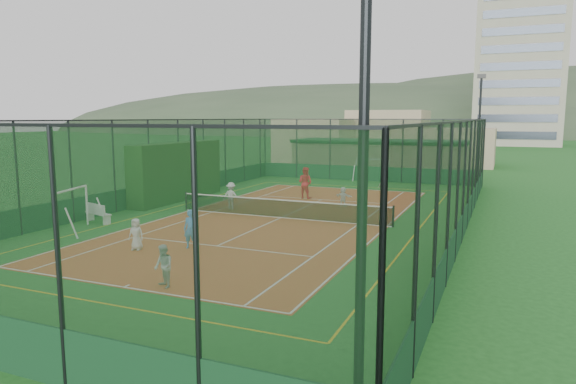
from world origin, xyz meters
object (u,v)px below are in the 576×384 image
at_px(coach, 305,183).
at_px(child_far_right, 383,188).
at_px(floodlight_se, 362,188).
at_px(child_far_back, 343,197).
at_px(apartment_tower, 520,63).
at_px(futsal_goal_near, 72,210).
at_px(futsal_goal_far, 372,170).
at_px(white_bench, 98,213).
at_px(child_near_right, 163,266).
at_px(clubhouse, 379,157).
at_px(child_near_mid, 191,229).
at_px(child_near_left, 136,234).
at_px(floodlight_ne, 479,131).
at_px(child_far_left, 231,196).

bearing_deg(coach, child_far_right, -140.61).
distance_m(floodlight_se, child_far_back, 22.30).
xyz_separation_m(apartment_tower, child_far_right, (-8.68, -73.04, -14.38)).
xyz_separation_m(futsal_goal_near, child_far_right, (10.85, 15.48, -0.33)).
bearing_deg(futsal_goal_far, white_bench, -109.79).
bearing_deg(child_far_back, child_near_right, 100.55).
xyz_separation_m(clubhouse, child_near_mid, (-0.79, -29.04, -0.80)).
bearing_deg(child_near_left, white_bench, 135.14).
relative_size(floodlight_ne, child_near_mid, 5.39).
distance_m(floodlight_se, child_near_mid, 13.81).
height_order(white_bench, child_far_left, child_far_left).
relative_size(floodlight_ne, white_bench, 4.64).
bearing_deg(child_near_mid, child_far_back, 56.64).
bearing_deg(child_far_right, child_far_left, 64.29).
height_order(floodlight_se, child_far_left, floodlight_se).
relative_size(clubhouse, child_near_left, 12.24).
xyz_separation_m(floodlight_se, futsal_goal_near, (-16.13, 10.08, -3.17)).
distance_m(floodlight_ne, apartment_tower, 66.39).
relative_size(floodlight_ne, child_far_right, 6.73).
bearing_deg(child_near_mid, apartment_tower, 62.14).
bearing_deg(child_far_left, apartment_tower, -108.46).
bearing_deg(floodlight_ne, white_bench, -127.72).
relative_size(white_bench, child_far_left, 1.17).
xyz_separation_m(floodlight_ne, child_far_right, (-5.28, -7.64, -3.50)).
height_order(floodlight_ne, white_bench, floodlight_ne).
relative_size(futsal_goal_far, coach, 1.37).
height_order(futsal_goal_near, child_far_back, futsal_goal_near).
relative_size(futsal_goal_far, child_near_mid, 1.81).
xyz_separation_m(clubhouse, coach, (-1.17, -15.50, -0.56)).
bearing_deg(white_bench, floodlight_se, -18.47).
bearing_deg(futsal_goal_near, child_far_right, -52.04).
distance_m(floodlight_se, child_near_left, 14.47).
relative_size(futsal_goal_far, child_near_right, 2.09).
distance_m(futsal_goal_far, child_far_left, 16.55).
xyz_separation_m(futsal_goal_far, child_near_mid, (-1.34, -24.27, -0.12)).
distance_m(floodlight_ne, child_far_right, 9.93).
distance_m(apartment_tower, white_bench, 90.01).
bearing_deg(white_bench, coach, 76.87).
relative_size(clubhouse, coach, 7.54).
bearing_deg(floodlight_se, child_near_left, 142.86).
relative_size(futsal_goal_near, child_near_mid, 1.93).
bearing_deg(futsal_goal_near, floodlight_se, -139.01).
height_order(floodlight_se, child_far_right, floodlight_se).
relative_size(futsal_goal_near, child_far_right, 2.40).
xyz_separation_m(floodlight_se, white_bench, (-16.40, 12.00, -3.62)).
relative_size(child_near_left, child_near_mid, 0.81).
bearing_deg(child_far_back, child_far_left, 43.53).
bearing_deg(child_far_back, clubhouse, -69.88).
bearing_deg(child_far_right, floodlight_se, 117.64).
distance_m(child_far_left, child_far_right, 10.39).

